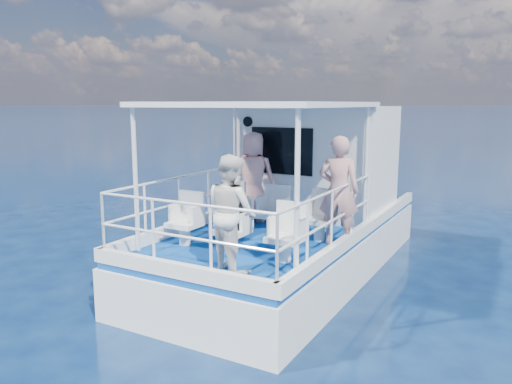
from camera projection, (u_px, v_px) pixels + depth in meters
The scene contains 20 objects.
ground at pixel (266, 286), 8.75m from camera, with size 2000.00×2000.00×0.00m, color #081A3F.
hull at pixel (290, 269), 9.61m from camera, with size 3.00×7.00×1.60m, color white.
deck at pixel (291, 227), 9.46m from camera, with size 2.90×6.90×0.10m, color navy.
cabin at pixel (318, 160), 10.38m from camera, with size 2.85×2.00×2.20m, color white.
canopy at pixel (261, 104), 8.03m from camera, with size 3.00×3.20×0.08m, color white.
canopy_posts at pixel (259, 175), 8.19m from camera, with size 2.77×2.97×2.20m.
railings at pixel (249, 214), 8.01m from camera, with size 2.84×3.59×1.00m, color white, non-canonical shape.
seat_port_fwd at pixel (228, 217), 9.17m from camera, with size 0.48×0.46×0.38m, color white.
seat_center_fwd at pixel (271, 223), 8.73m from camera, with size 0.48×0.46×0.38m, color white.
seat_stbd_fwd at pixel (319, 229), 8.30m from camera, with size 0.48×0.46×0.38m, color white.
seat_port_aft at pixel (185, 233), 8.05m from camera, with size 0.48×0.46×0.38m, color white.
seat_center_aft at pixel (232, 241), 7.62m from camera, with size 0.48×0.46×0.38m, color white.
seat_stbd_aft at pixel (285, 249), 7.18m from camera, with size 0.48×0.46×0.38m, color white.
passenger_port_fwd at pixel (253, 177), 9.57m from camera, with size 0.65×0.46×1.73m, color #E29B92.
passenger_stbd_fwd at pixel (339, 191), 7.94m from camera, with size 0.64×0.42×1.77m, color #D38F88.
passenger_stbd_aft at pixel (232, 213), 6.74m from camera, with size 0.78×0.60×1.59m, color silver.
backpack_port at pixel (225, 197), 9.06m from camera, with size 0.31×0.17×0.41m, color black.
backpack_center at pixel (235, 214), 7.54m from camera, with size 0.30×0.17×0.45m, color black.
compact_camera at pixel (225, 184), 9.00m from camera, with size 0.11×0.06×0.06m, color black.
panda at pixel (234, 189), 7.47m from camera, with size 0.22×0.18×0.34m, color white, non-canonical shape.
Camera 1 is at (3.92, -7.35, 3.15)m, focal length 35.00 mm.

